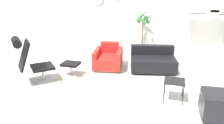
{
  "coord_description": "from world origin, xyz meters",
  "views": [
    {
      "loc": [
        1.38,
        -4.51,
        2.29
      ],
      "look_at": [
        0.02,
        0.2,
        0.55
      ],
      "focal_mm": 35.0,
      "sensor_mm": 36.0,
      "label": 1
    }
  ],
  "objects_px": {
    "armchair_red": "(108,59)",
    "potted_plant": "(142,36)",
    "crt_television": "(215,106)",
    "shelf_unit": "(210,13)",
    "couch_low": "(153,62)",
    "ottoman": "(71,66)",
    "lounge_chair": "(29,57)",
    "side_table": "(174,83)"
  },
  "relations": [
    {
      "from": "armchair_red",
      "to": "potted_plant",
      "type": "distance_m",
      "value": 1.61
    },
    {
      "from": "crt_television",
      "to": "ottoman",
      "type": "bearing_deg",
      "value": 65.17
    },
    {
      "from": "couch_low",
      "to": "crt_television",
      "type": "relative_size",
      "value": 2.38
    },
    {
      "from": "armchair_red",
      "to": "crt_television",
      "type": "bearing_deg",
      "value": 132.09
    },
    {
      "from": "crt_television",
      "to": "couch_low",
      "type": "bearing_deg",
      "value": 25.65
    },
    {
      "from": "side_table",
      "to": "potted_plant",
      "type": "distance_m",
      "value": 3.02
    },
    {
      "from": "crt_television",
      "to": "shelf_unit",
      "type": "xyz_separation_m",
      "value": [
        0.18,
        3.56,
        1.18
      ]
    },
    {
      "from": "couch_low",
      "to": "shelf_unit",
      "type": "distance_m",
      "value": 2.35
    },
    {
      "from": "crt_television",
      "to": "shelf_unit",
      "type": "height_order",
      "value": "shelf_unit"
    },
    {
      "from": "couch_low",
      "to": "side_table",
      "type": "relative_size",
      "value": 3.18
    },
    {
      "from": "ottoman",
      "to": "potted_plant",
      "type": "bearing_deg",
      "value": 54.94
    },
    {
      "from": "lounge_chair",
      "to": "couch_low",
      "type": "relative_size",
      "value": 0.84
    },
    {
      "from": "armchair_red",
      "to": "couch_low",
      "type": "height_order",
      "value": "armchair_red"
    },
    {
      "from": "lounge_chair",
      "to": "crt_television",
      "type": "xyz_separation_m",
      "value": [
        4.07,
        -0.53,
        -0.36
      ]
    },
    {
      "from": "crt_television",
      "to": "potted_plant",
      "type": "height_order",
      "value": "potted_plant"
    },
    {
      "from": "side_table",
      "to": "potted_plant",
      "type": "relative_size",
      "value": 0.28
    },
    {
      "from": "armchair_red",
      "to": "potted_plant",
      "type": "xyz_separation_m",
      "value": [
        0.77,
        1.36,
        0.42
      ]
    },
    {
      "from": "ottoman",
      "to": "potted_plant",
      "type": "relative_size",
      "value": 0.29
    },
    {
      "from": "ottoman",
      "to": "side_table",
      "type": "bearing_deg",
      "value": -12.64
    },
    {
      "from": "lounge_chair",
      "to": "crt_television",
      "type": "relative_size",
      "value": 2.0
    },
    {
      "from": "lounge_chair",
      "to": "armchair_red",
      "type": "height_order",
      "value": "lounge_chair"
    },
    {
      "from": "armchair_red",
      "to": "potted_plant",
      "type": "height_order",
      "value": "potted_plant"
    },
    {
      "from": "lounge_chair",
      "to": "potted_plant",
      "type": "bearing_deg",
      "value": 97.86
    },
    {
      "from": "lounge_chair",
      "to": "armchair_red",
      "type": "distance_m",
      "value": 2.2
    },
    {
      "from": "ottoman",
      "to": "potted_plant",
      "type": "height_order",
      "value": "potted_plant"
    },
    {
      "from": "side_table",
      "to": "potted_plant",
      "type": "height_order",
      "value": "potted_plant"
    },
    {
      "from": "ottoman",
      "to": "armchair_red",
      "type": "relative_size",
      "value": 0.45
    },
    {
      "from": "couch_low",
      "to": "crt_television",
      "type": "distance_m",
      "value": 2.59
    },
    {
      "from": "ottoman",
      "to": "shelf_unit",
      "type": "relative_size",
      "value": 0.25
    },
    {
      "from": "crt_television",
      "to": "side_table",
      "type": "bearing_deg",
      "value": 42.94
    },
    {
      "from": "lounge_chair",
      "to": "crt_television",
      "type": "height_order",
      "value": "lounge_chair"
    },
    {
      "from": "armchair_red",
      "to": "couch_low",
      "type": "bearing_deg",
      "value": 178.23
    },
    {
      "from": "couch_low",
      "to": "side_table",
      "type": "bearing_deg",
      "value": 97.91
    },
    {
      "from": "armchair_red",
      "to": "potted_plant",
      "type": "bearing_deg",
      "value": -128.34
    },
    {
      "from": "lounge_chair",
      "to": "crt_television",
      "type": "distance_m",
      "value": 4.12
    },
    {
      "from": "side_table",
      "to": "ottoman",
      "type": "bearing_deg",
      "value": 167.36
    },
    {
      "from": "side_table",
      "to": "shelf_unit",
      "type": "xyz_separation_m",
      "value": [
        0.88,
        2.92,
        1.11
      ]
    },
    {
      "from": "side_table",
      "to": "potted_plant",
      "type": "bearing_deg",
      "value": 111.52
    },
    {
      "from": "armchair_red",
      "to": "couch_low",
      "type": "xyz_separation_m",
      "value": [
        1.26,
        0.16,
        -0.01
      ]
    },
    {
      "from": "ottoman",
      "to": "couch_low",
      "type": "bearing_deg",
      "value": 26.2
    },
    {
      "from": "couch_low",
      "to": "side_table",
      "type": "distance_m",
      "value": 1.72
    },
    {
      "from": "lounge_chair",
      "to": "couch_low",
      "type": "height_order",
      "value": "lounge_chair"
    }
  ]
}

